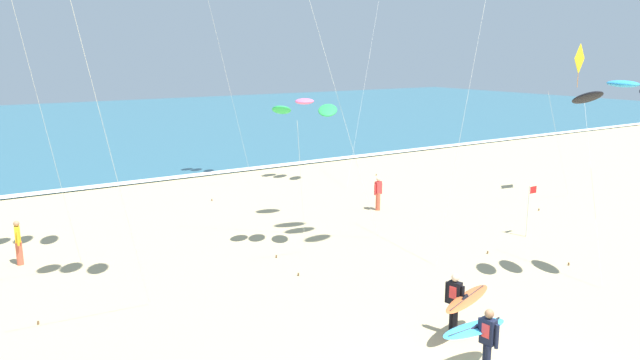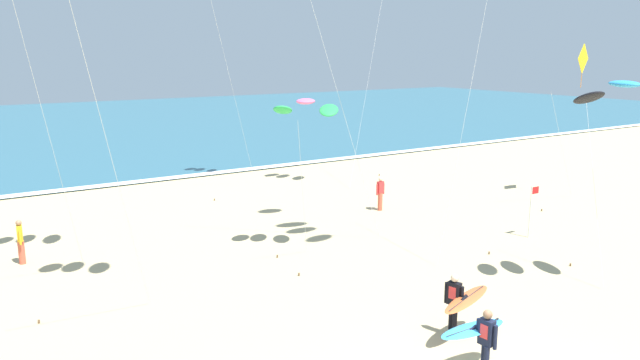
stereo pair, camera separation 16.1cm
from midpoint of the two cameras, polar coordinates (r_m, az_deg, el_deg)
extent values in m
cube|color=#2D6075|center=(64.57, -23.95, 4.51)|extent=(160.00, 60.00, 0.08)
cube|color=white|center=(35.82, -16.35, -0.10)|extent=(160.00, 0.87, 0.01)
cylinder|color=black|center=(14.80, 15.42, -16.00)|extent=(0.13, 0.13, 0.88)
cube|color=black|center=(14.38, 15.70, -13.58)|extent=(0.24, 0.36, 0.60)
cube|color=red|center=(14.29, 15.46, -13.57)|extent=(0.03, 0.20, 0.32)
sphere|color=brown|center=(14.21, 15.80, -12.05)|extent=(0.21, 0.21, 0.21)
cylinder|color=black|center=(14.28, 16.46, -13.99)|extent=(0.09, 0.09, 0.56)
cylinder|color=black|center=(14.45, 14.97, -12.92)|extent=(0.09, 0.09, 0.26)
cylinder|color=black|center=(14.51, 14.50, -13.36)|extent=(0.26, 0.11, 0.14)
ellipsoid|color=#3399D8|center=(14.59, 14.51, -13.38)|extent=(2.19, 0.83, 0.24)
cube|color=#333333|center=(14.58, 14.51, -13.25)|extent=(1.87, 0.23, 0.16)
cube|color=#262628|center=(15.30, 16.56, -12.57)|extent=(0.12, 0.03, 0.14)
cylinder|color=black|center=(16.49, 12.80, -12.84)|extent=(0.13, 0.13, 0.88)
cylinder|color=black|center=(16.64, 12.48, -12.59)|extent=(0.13, 0.13, 0.88)
cube|color=black|center=(16.27, 12.76, -10.34)|extent=(0.28, 0.38, 0.60)
cube|color=red|center=(16.17, 12.58, -10.32)|extent=(0.07, 0.20, 0.32)
sphere|color=beige|center=(16.12, 12.83, -8.96)|extent=(0.21, 0.21, 0.21)
cylinder|color=black|center=(16.13, 13.50, -10.16)|extent=(0.09, 0.09, 0.26)
cylinder|color=black|center=(16.09, 13.66, -10.72)|extent=(0.26, 0.15, 0.14)
cylinder|color=black|center=(16.39, 12.04, -10.29)|extent=(0.09, 0.09, 0.56)
ellipsoid|color=orange|center=(16.14, 13.89, -10.82)|extent=(2.06, 1.02, 0.21)
cube|color=#333333|center=(16.13, 13.89, -10.69)|extent=(1.69, 0.50, 0.13)
cube|color=#262628|center=(16.87, 15.23, -10.13)|extent=(0.12, 0.04, 0.14)
cylinder|color=silver|center=(33.94, 4.55, 8.52)|extent=(3.57, 1.97, 10.32)
cylinder|color=brown|center=(36.47, 5.71, 0.48)|extent=(0.06, 0.06, 0.10)
cylinder|color=silver|center=(21.19, 14.47, 9.95)|extent=(2.51, 0.07, 13.14)
cylinder|color=brown|center=(23.25, 15.79, -6.61)|extent=(0.06, 0.06, 0.10)
ellipsoid|color=black|center=(19.45, 24.13, 7.06)|extent=(1.19, 1.47, 0.60)
ellipsoid|color=#2D99DB|center=(19.96, 26.89, 8.05)|extent=(1.19, 1.47, 0.20)
cylinder|color=silver|center=(21.28, 24.57, -0.78)|extent=(0.99, 1.88, 5.76)
cylinder|color=brown|center=(22.93, 22.64, -7.36)|extent=(0.06, 0.06, 0.10)
cylinder|color=silver|center=(21.97, 1.31, 10.11)|extent=(4.53, 0.20, 12.93)
cylinder|color=brown|center=(22.08, -3.82, -7.16)|extent=(0.06, 0.06, 0.10)
cylinder|color=silver|center=(31.88, -8.03, 8.27)|extent=(3.66, 2.81, 10.37)
cylinder|color=brown|center=(30.67, -9.74, -1.83)|extent=(0.06, 0.06, 0.10)
cylinder|color=silver|center=(19.49, -23.82, 3.59)|extent=(2.03, 4.06, 9.37)
cylinder|color=brown|center=(18.64, -24.66, -11.99)|extent=(0.06, 0.06, 0.10)
ellipsoid|color=green|center=(21.48, 1.06, 6.57)|extent=(1.16, 1.23, 0.51)
ellipsoid|color=pink|center=(21.52, -1.14, 7.40)|extent=(1.15, 1.22, 0.20)
ellipsoid|color=green|center=(21.64, -3.31, 6.59)|extent=(1.16, 1.23, 0.51)
cylinder|color=silver|center=(20.76, -1.44, -0.97)|extent=(1.50, 1.97, 5.06)
cylinder|color=brown|center=(20.34, -1.76, -8.85)|extent=(0.06, 0.06, 0.10)
cylinder|color=silver|center=(15.33, -18.78, 2.19)|extent=(2.59, 4.03, 9.48)
cube|color=yellow|center=(32.95, 23.61, 10.41)|extent=(1.38, 0.43, 1.43)
cylinder|color=orange|center=(32.98, 23.45, 8.57)|extent=(0.02, 0.02, 0.70)
cylinder|color=silver|center=(31.41, 21.89, 2.94)|extent=(3.78, 1.12, 5.43)
cylinder|color=brown|center=(30.11, 20.24, -2.67)|extent=(0.06, 0.06, 0.10)
cylinder|color=#D8593F|center=(23.67, -26.04, -6.12)|extent=(0.22, 0.22, 0.84)
cube|color=gold|center=(23.48, -26.19, -4.52)|extent=(0.21, 0.34, 0.54)
sphere|color=#A87A59|center=(23.38, -26.28, -3.62)|extent=(0.20, 0.20, 0.20)
cylinder|color=gold|center=(23.30, -26.16, -4.89)|extent=(0.08, 0.08, 0.50)
cylinder|color=gold|center=(23.71, -26.18, -4.62)|extent=(0.08, 0.08, 0.50)
cylinder|color=#D8593F|center=(28.47, 5.83, -2.03)|extent=(0.22, 0.22, 0.84)
cube|color=red|center=(28.31, 5.86, -0.67)|extent=(0.34, 0.21, 0.54)
sphere|color=beige|center=(28.23, 5.87, 0.08)|extent=(0.20, 0.20, 0.20)
cylinder|color=red|center=(28.19, 5.55, -0.93)|extent=(0.08, 0.08, 0.50)
cylinder|color=red|center=(28.48, 6.15, -0.81)|extent=(0.08, 0.08, 0.50)
cylinder|color=silver|center=(25.52, 19.30, -2.84)|extent=(0.05, 0.05, 2.10)
cube|color=red|center=(25.49, 19.73, -0.92)|extent=(0.40, 0.02, 0.28)
camera|label=1|loc=(0.08, -89.73, 0.06)|focal=34.08mm
camera|label=2|loc=(0.08, 90.27, -0.06)|focal=34.08mm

